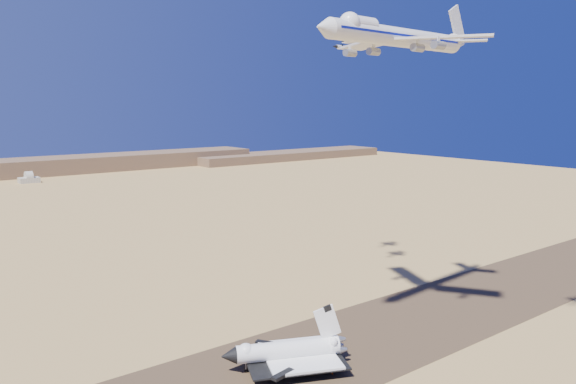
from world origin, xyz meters
TOP-DOWN VIEW (x-y plane):
  - ground at (0.00, 0.00)m, footprint 1200.00×1200.00m
  - runway at (0.00, 0.00)m, footprint 600.00×50.00m
  - ridgeline at (65.32, 527.31)m, footprint 960.00×90.00m
  - shuttle at (-0.69, -0.43)m, footprint 38.43×32.62m
  - carrier_747 at (38.15, -4.49)m, footprint 74.93×57.85m
  - crew_a at (7.57, -8.96)m, footprint 0.51×0.69m
  - crew_b at (7.12, -12.04)m, footprint 0.70×0.91m
  - crew_c at (7.63, -7.94)m, footprint 1.07×0.73m
  - chase_jet_e at (61.57, 38.16)m, footprint 16.36×9.36m
  - chase_jet_f at (74.37, 55.02)m, footprint 16.55×9.18m

SIDE VIEW (x-z plane):
  - ground at x=0.00m, z-range 0.00..0.00m
  - runway at x=0.00m, z-range 0.00..0.06m
  - crew_c at x=7.63m, z-range 0.06..1.71m
  - crew_b at x=7.12m, z-range 0.06..1.72m
  - crew_a at x=7.57m, z-range 0.06..1.81m
  - shuttle at x=-0.69m, z-range -4.32..14.38m
  - ridgeline at x=65.32m, z-range -1.37..16.63m
  - carrier_747 at x=38.15m, z-range 89.26..107.91m
  - chase_jet_f at x=74.37m, z-range 99.98..104.11m
  - chase_jet_e at x=61.57m, z-range 100.30..104.44m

